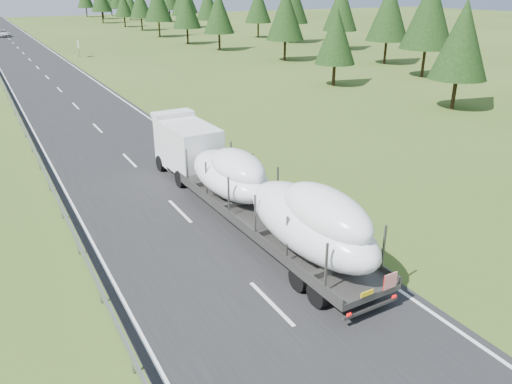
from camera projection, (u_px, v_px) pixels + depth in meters
road_surface at (17, 47)px, 91.22m from camera, size 10.00×400.00×0.02m
marker_posts at (23, 24)px, 138.29m from camera, size 0.13×350.08×1.00m
highway_sign at (78, 46)px, 77.64m from camera, size 0.08×0.90×2.60m
tree_line_right at (243, 5)px, 94.52m from camera, size 27.91×244.62×12.65m
boat_truck at (250, 185)px, 22.85m from camera, size 2.98×18.73×3.82m
distant_van at (3, 33)px, 108.88m from camera, size 2.98×5.64×1.51m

